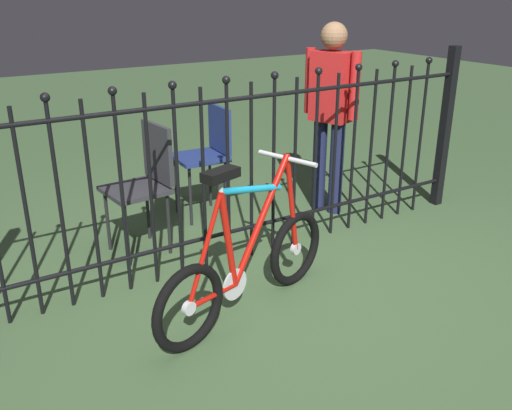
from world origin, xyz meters
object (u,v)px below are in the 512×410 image
chair_navy (208,149)px  chair_charcoal (145,177)px  bicycle (247,265)px  person_visitor (331,105)px

chair_navy → chair_charcoal: 0.75m
bicycle → person_visitor: size_ratio=0.88×
bicycle → chair_charcoal: (-0.16, 1.07, 0.23)m
chair_navy → chair_charcoal: bearing=-151.8°
chair_navy → bicycle: bearing=-109.5°
bicycle → person_visitor: (1.36, 0.99, 0.58)m
bicycle → chair_charcoal: bicycle is taller
chair_charcoal → chair_navy: bearing=28.2°
bicycle → chair_navy: size_ratio=1.51×
bicycle → person_visitor: bearing=36.2°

